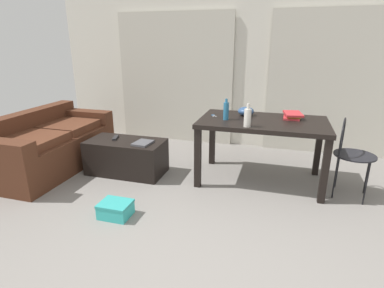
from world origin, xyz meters
name	(u,v)px	position (x,y,z in m)	size (l,w,h in m)	color
ground_plane	(224,201)	(0.00, 1.18, 0.00)	(7.60, 7.60, 0.00)	gray
wall_back	(251,69)	(0.00, 3.17, 1.20)	(6.28, 0.10, 2.40)	silver
curtains	(250,82)	(0.00, 3.08, 1.02)	(4.29, 0.03, 2.04)	beige
couch	(48,146)	(-2.40, 1.45, 0.31)	(0.88, 1.73, 0.73)	#4C2819
coffee_table	(126,157)	(-1.34, 1.58, 0.21)	(0.96, 0.49, 0.43)	black
craft_table	(262,128)	(0.30, 1.82, 0.66)	(1.44, 0.85, 0.75)	black
wire_chair	(349,148)	(1.21, 1.71, 0.54)	(0.42, 0.44, 0.86)	black
bottle_near	(226,111)	(-0.11, 1.72, 0.85)	(0.06, 0.06, 0.24)	teal
bottle_far	(248,117)	(0.16, 1.48, 0.85)	(0.08, 0.08, 0.24)	beige
bowl	(246,111)	(0.08, 2.00, 0.80)	(0.19, 0.19, 0.10)	#2D4C7A
book_stack	(292,115)	(0.63, 2.02, 0.78)	(0.24, 0.32, 0.06)	red
scissors	(213,115)	(-0.29, 1.88, 0.75)	(0.08, 0.11, 0.00)	#9EA0A5
tv_remote_primary	(115,138)	(-1.50, 1.63, 0.44)	(0.05, 0.19, 0.02)	#232326
magazine	(143,143)	(-1.07, 1.52, 0.44)	(0.19, 0.24, 0.02)	#4C4C51
shoebox	(116,209)	(-0.95, 0.60, 0.07)	(0.30, 0.24, 0.15)	#33B2AD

